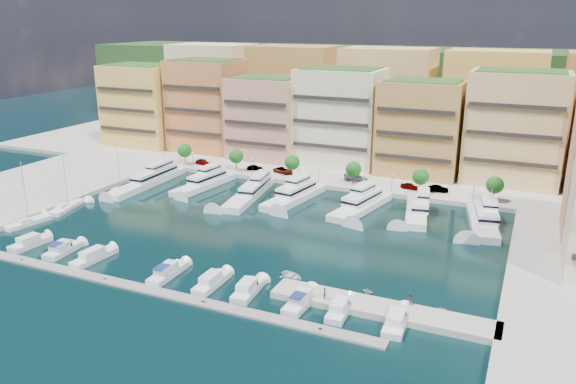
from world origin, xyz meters
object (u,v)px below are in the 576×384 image
at_px(cruiser_0, 30,243).
at_px(person_0, 325,293).
at_px(cruiser_5, 212,282).
at_px(car_4, 410,186).
at_px(yacht_5, 417,209).
at_px(cruiser_4, 168,273).
at_px(tree_1, 236,156).
at_px(tree_3, 353,169).
at_px(lamppost_4, 474,190).
at_px(car_2, 283,170).
at_px(car_5, 438,189).
at_px(yacht_6, 483,219).
at_px(cruiser_7, 301,301).
at_px(sailboat_2, 119,192).
at_px(tender_3, 441,309).
at_px(car_0, 203,162).
at_px(tree_2, 292,162).
at_px(yacht_4, 362,204).
at_px(person_1, 410,299).
at_px(yacht_0, 151,179).
at_px(tree_0, 185,151).
at_px(tree_5, 495,185).
at_px(lamppost_3, 392,180).
at_px(cruiser_6, 248,290).
at_px(cruiser_8, 340,310).
at_px(car_1, 255,168).
at_px(car_3, 356,178).
at_px(cruiser_1, 62,250).
at_px(tender_0, 292,276).
at_px(yacht_2, 251,191).
at_px(yacht_1, 205,183).
at_px(lamppost_2, 319,172).
at_px(cruiser_9, 396,322).
at_px(sailboat_1, 66,208).
at_px(yacht_3, 295,195).

xyz_separation_m(cruiser_0, person_0, (56.06, 1.32, 1.31)).
distance_m(cruiser_5, car_4, 62.28).
bearing_deg(yacht_5, cruiser_4, -123.67).
bearing_deg(cruiser_4, tree_1, 108.94).
distance_m(tree_3, lamppost_4, 28.11).
relative_size(car_2, car_4, 1.25).
height_order(lamppost_4, car_5, lamppost_4).
height_order(yacht_6, cruiser_7, yacht_6).
relative_size(sailboat_2, tender_3, 9.55).
relative_size(car_0, car_2, 0.89).
bearing_deg(cruiser_0, tree_2, 65.89).
xyz_separation_m(yacht_4, person_1, (19.04, -39.43, 0.77)).
bearing_deg(yacht_0, sailboat_2, -102.41).
height_order(tree_0, tree_5, same).
bearing_deg(car_2, yacht_5, -94.96).
distance_m(tree_2, lamppost_3, 26.12).
xyz_separation_m(car_2, car_4, (32.88, -0.51, -0.01)).
distance_m(cruiser_6, cruiser_8, 14.47).
distance_m(car_1, car_3, 27.30).
relative_size(tree_0, cruiser_4, 0.65).
xyz_separation_m(yacht_6, cruiser_1, (-65.55, -44.62, -0.64)).
relative_size(tree_3, car_0, 1.18).
bearing_deg(tender_0, yacht_5, 4.48).
xyz_separation_m(lamppost_3, yacht_2, (-29.43, -13.31, -2.62)).
xyz_separation_m(tender_0, car_3, (-6.64, 53.88, 1.43)).
relative_size(cruiser_4, car_5, 1.88).
distance_m(lamppost_4, car_5, 9.59).
xyz_separation_m(yacht_1, car_4, (46.31, 15.48, 0.64)).
distance_m(lamppost_2, cruiser_9, 64.79).
distance_m(cruiser_5, car_5, 64.67).
relative_size(tree_1, cruiser_8, 0.77).
xyz_separation_m(tree_3, cruiser_8, (16.84, -58.08, -4.20)).
relative_size(tree_2, yacht_1, 0.28).
bearing_deg(tree_2, tree_3, 0.00).
distance_m(cruiser_7, cruiser_9, 13.82).
distance_m(cruiser_4, tender_0, 19.85).
bearing_deg(cruiser_7, cruiser_6, 179.84).
bearing_deg(cruiser_0, sailboat_1, 117.67).
bearing_deg(tree_2, cruiser_0, -114.11).
xyz_separation_m(yacht_3, cruiser_7, (20.13, -44.31, -0.64)).
bearing_deg(person_0, tender_0, 22.24).
xyz_separation_m(yacht_2, yacht_4, (25.97, 1.54, -0.12)).
xyz_separation_m(cruiser_4, cruiser_9, (36.84, 0.03, -0.02)).
distance_m(tree_3, car_1, 27.77).
xyz_separation_m(yacht_2, yacht_5, (37.54, 2.78, 0.00)).
bearing_deg(car_1, car_4, -109.00).
relative_size(cruiser_5, car_3, 1.39).
bearing_deg(cruiser_9, person_1, 80.23).
height_order(tree_0, yacht_5, tree_0).
xyz_separation_m(car_2, car_5, (39.29, -0.17, 0.02)).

